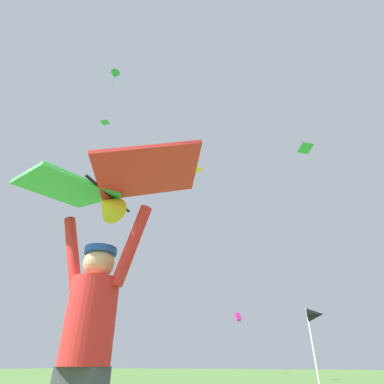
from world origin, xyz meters
TOP-DOWN VIEW (x-y plane):
  - kite_flyer_person at (0.29, 0.24)m, footprint 0.81×0.38m
  - held_stunt_kite at (0.30, 0.17)m, footprint 1.78×1.04m
  - distant_kite_magenta_high_left at (-8.65, 30.52)m, footprint 0.81×0.73m
  - distant_kite_green_low_left at (-11.68, 11.21)m, footprint 0.77×0.77m
  - distant_kite_green_mid_right at (-10.51, 10.21)m, footprint 1.00×1.00m
  - distant_kite_yellow_overhead_distant at (-6.31, 15.87)m, footprint 1.07×1.07m
  - distant_kite_green_high_right at (1.61, 11.78)m, footprint 0.68×0.65m
  - marker_flag at (1.28, 4.98)m, footprint 0.30×0.24m

SIDE VIEW (x-z plane):
  - kite_flyer_person at x=0.29m, z-range -0.02..1.90m
  - marker_flag at x=1.28m, z-range 0.65..2.40m
  - held_stunt_kite at x=0.30m, z-range 1.92..2.32m
  - distant_kite_magenta_high_left at x=-8.65m, z-range 4.58..5.45m
  - distant_kite_green_high_right at x=1.61m, z-range 9.97..10.29m
  - distant_kite_yellow_overhead_distant at x=-6.31m, z-range 13.56..13.75m
  - distant_kite_green_low_left at x=-11.68m, z-range 16.68..16.80m
  - distant_kite_green_mid_right at x=-10.51m, z-range 19.42..21.04m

